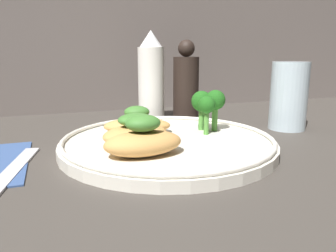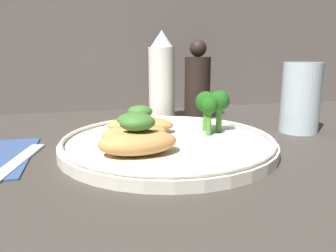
{
  "view_description": "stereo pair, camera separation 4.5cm",
  "coord_description": "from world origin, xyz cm",
  "px_view_note": "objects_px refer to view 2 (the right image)",
  "views": [
    {
      "loc": [
        -14.72,
        -41.34,
        13.47
      ],
      "look_at": [
        0.0,
        0.0,
        3.4
      ],
      "focal_mm": 35.0,
      "sensor_mm": 36.0,
      "label": 1
    },
    {
      "loc": [
        -10.41,
        -42.63,
        13.47
      ],
      "look_at": [
        0.0,
        0.0,
        3.4
      ],
      "focal_mm": 35.0,
      "sensor_mm": 36.0,
      "label": 2
    }
  ],
  "objects_px": {
    "broccoli_bunch": "(212,104)",
    "pepper_grinder": "(197,84)",
    "sauce_bottle": "(162,78)",
    "drinking_glass": "(301,98)",
    "plate": "(168,143)"
  },
  "relations": [
    {
      "from": "broccoli_bunch",
      "to": "pepper_grinder",
      "type": "distance_m",
      "value": 0.17
    },
    {
      "from": "sauce_bottle",
      "to": "pepper_grinder",
      "type": "relative_size",
      "value": 1.1
    },
    {
      "from": "broccoli_bunch",
      "to": "drinking_glass",
      "type": "bearing_deg",
      "value": 6.92
    },
    {
      "from": "sauce_bottle",
      "to": "drinking_glass",
      "type": "bearing_deg",
      "value": -36.09
    },
    {
      "from": "broccoli_bunch",
      "to": "pepper_grinder",
      "type": "xyz_separation_m",
      "value": [
        0.03,
        0.17,
        0.01
      ]
    },
    {
      "from": "broccoli_bunch",
      "to": "drinking_glass",
      "type": "xyz_separation_m",
      "value": [
        0.17,
        0.02,
        0.0
      ]
    },
    {
      "from": "sauce_bottle",
      "to": "pepper_grinder",
      "type": "xyz_separation_m",
      "value": [
        0.07,
        0.0,
        -0.01
      ]
    },
    {
      "from": "broccoli_bunch",
      "to": "pepper_grinder",
      "type": "relative_size",
      "value": 0.4
    },
    {
      "from": "plate",
      "to": "pepper_grinder",
      "type": "height_order",
      "value": "pepper_grinder"
    },
    {
      "from": "drinking_glass",
      "to": "plate",
      "type": "bearing_deg",
      "value": -168.44
    },
    {
      "from": "plate",
      "to": "drinking_glass",
      "type": "relative_size",
      "value": 2.54
    },
    {
      "from": "broccoli_bunch",
      "to": "drinking_glass",
      "type": "relative_size",
      "value": 0.54
    },
    {
      "from": "pepper_grinder",
      "to": "drinking_glass",
      "type": "height_order",
      "value": "pepper_grinder"
    },
    {
      "from": "broccoli_bunch",
      "to": "sauce_bottle",
      "type": "height_order",
      "value": "sauce_bottle"
    },
    {
      "from": "plate",
      "to": "broccoli_bunch",
      "type": "xyz_separation_m",
      "value": [
        0.07,
        0.03,
        0.05
      ]
    }
  ]
}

